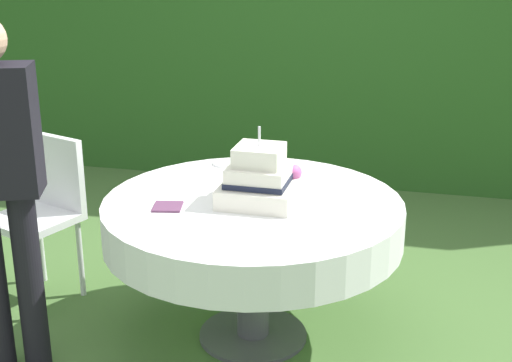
# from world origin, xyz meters

# --- Properties ---
(ground_plane) EXTENTS (20.00, 20.00, 0.00)m
(ground_plane) POSITION_xyz_m (0.00, 0.00, 0.00)
(ground_plane) COLOR #476B33
(cake_table) EXTENTS (1.41, 1.41, 0.72)m
(cake_table) POSITION_xyz_m (0.00, 0.00, 0.62)
(cake_table) COLOR #4C4C51
(cake_table) RESTS_ON ground_plane
(wedding_cake) EXTENTS (0.35, 0.35, 0.36)m
(wedding_cake) POSITION_xyz_m (0.04, -0.01, 0.83)
(wedding_cake) COLOR silver
(wedding_cake) RESTS_ON cake_table
(serving_plate_near) EXTENTS (0.13, 0.13, 0.01)m
(serving_plate_near) POSITION_xyz_m (-0.28, 0.51, 0.73)
(serving_plate_near) COLOR white
(serving_plate_near) RESTS_ON cake_table
(serving_plate_far) EXTENTS (0.13, 0.13, 0.01)m
(serving_plate_far) POSITION_xyz_m (0.05, 0.42, 0.73)
(serving_plate_far) COLOR white
(serving_plate_far) RESTS_ON cake_table
(napkin_stack) EXTENTS (0.15, 0.15, 0.01)m
(napkin_stack) POSITION_xyz_m (-0.35, -0.18, 0.73)
(napkin_stack) COLOR #603856
(napkin_stack) RESTS_ON cake_table
(garden_chair) EXTENTS (0.51, 0.51, 0.89)m
(garden_chair) POSITION_xyz_m (-1.20, 0.18, 0.54)
(garden_chair) COLOR white
(garden_chair) RESTS_ON ground_plane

